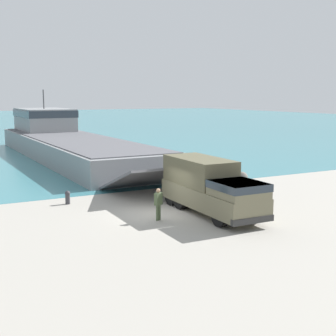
{
  "coord_description": "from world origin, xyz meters",
  "views": [
    {
      "loc": [
        -11.48,
        -23.06,
        6.63
      ],
      "look_at": [
        2.72,
        3.71,
        1.9
      ],
      "focal_mm": 50.0,
      "sensor_mm": 36.0,
      "label": 1
    }
  ],
  "objects_px": {
    "moored_boat_a": "(58,126)",
    "mooring_bollard": "(68,197)",
    "soldier_on_ramp": "(158,202)",
    "military_truck": "(210,187)",
    "landing_craft": "(65,140)"
  },
  "relations": [
    {
      "from": "soldier_on_ramp",
      "to": "mooring_bollard",
      "type": "bearing_deg",
      "value": 4.21
    },
    {
      "from": "soldier_on_ramp",
      "to": "moored_boat_a",
      "type": "relative_size",
      "value": 0.28
    },
    {
      "from": "soldier_on_ramp",
      "to": "moored_boat_a",
      "type": "bearing_deg",
      "value": -34.85
    },
    {
      "from": "soldier_on_ramp",
      "to": "mooring_bollard",
      "type": "distance_m",
      "value": 6.81
    },
    {
      "from": "soldier_on_ramp",
      "to": "moored_boat_a",
      "type": "xyz_separation_m",
      "value": [
        13.39,
        71.34,
        -0.55
      ]
    },
    {
      "from": "landing_craft",
      "to": "soldier_on_ramp",
      "type": "distance_m",
      "value": 29.62
    },
    {
      "from": "landing_craft",
      "to": "military_truck",
      "type": "height_order",
      "value": "landing_craft"
    },
    {
      "from": "soldier_on_ramp",
      "to": "moored_boat_a",
      "type": "distance_m",
      "value": 72.59
    },
    {
      "from": "mooring_bollard",
      "to": "landing_craft",
      "type": "bearing_deg",
      "value": 74.53
    },
    {
      "from": "landing_craft",
      "to": "soldier_on_ramp",
      "type": "height_order",
      "value": "landing_craft"
    },
    {
      "from": "landing_craft",
      "to": "moored_boat_a",
      "type": "height_order",
      "value": "landing_craft"
    },
    {
      "from": "military_truck",
      "to": "mooring_bollard",
      "type": "bearing_deg",
      "value": -131.91
    },
    {
      "from": "military_truck",
      "to": "moored_boat_a",
      "type": "xyz_separation_m",
      "value": [
        10.14,
        71.38,
        -1.09
      ]
    },
    {
      "from": "moored_boat_a",
      "to": "military_truck",
      "type": "bearing_deg",
      "value": 20.56
    },
    {
      "from": "moored_boat_a",
      "to": "mooring_bollard",
      "type": "relative_size",
      "value": 7.23
    }
  ]
}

